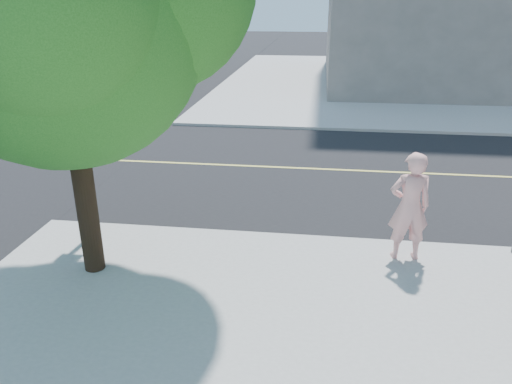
# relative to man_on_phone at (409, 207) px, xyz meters

# --- Properties ---
(ground) EXTENTS (140.00, 140.00, 0.00)m
(ground) POSITION_rel_man_on_phone_xyz_m (-6.34, 0.67, -1.14)
(ground) COLOR black
(ground) RESTS_ON ground
(road_ew) EXTENTS (140.00, 9.00, 0.01)m
(road_ew) POSITION_rel_man_on_phone_xyz_m (-6.34, 5.17, -1.13)
(road_ew) COLOR black
(road_ew) RESTS_ON ground
(sidewalk_ne) EXTENTS (29.00, 25.00, 0.12)m
(sidewalk_ne) POSITION_rel_man_on_phone_xyz_m (7.16, 22.17, -1.08)
(sidewalk_ne) COLOR #A4A4A4
(sidewalk_ne) RESTS_ON ground
(man_on_phone) EXTENTS (0.79, 0.57, 2.03)m
(man_on_phone) POSITION_rel_man_on_phone_xyz_m (0.00, 0.00, 0.00)
(man_on_phone) COLOR #EDA5A3
(man_on_phone) RESTS_ON sidewalk_se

